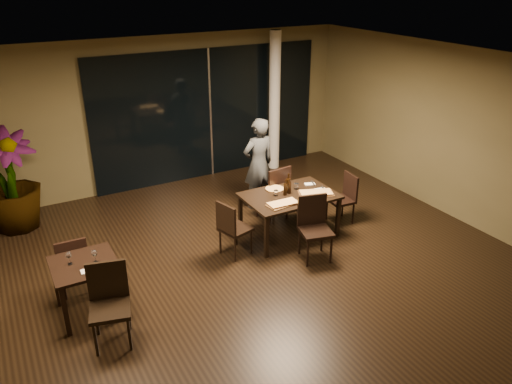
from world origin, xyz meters
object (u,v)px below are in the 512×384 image
object	(u,v)px
bottle_b	(289,186)
bottle_c	(288,183)
main_table	(289,199)
chair_main_far	(275,190)
diner	(258,164)
bottle_a	(285,188)
side_table	(85,272)
chair_side_far	(73,262)
chair_main_left	(232,226)
chair_main_right	(345,196)
chair_side_near	(109,299)
chair_main_near	(314,224)
potted_plant	(10,181)

from	to	relation	value
bottle_b	bottle_c	distance (m)	0.05
main_table	bottle_c	bearing A→B (deg)	72.19
bottle_b	bottle_c	xyz separation A→B (m)	(0.00, 0.04, 0.04)
bottle_b	chair_main_far	bearing A→B (deg)	83.51
diner	bottle_a	bearing A→B (deg)	79.07
side_table	bottle_b	size ratio (longest dim) A/B	3.03
chair_side_far	chair_main_left	bearing A→B (deg)	177.32
chair_main_right	chair_side_near	xyz separation A→B (m)	(-4.40, -1.11, 0.07)
chair_main_left	bottle_c	size ratio (longest dim) A/B	2.75
chair_main_near	diner	size ratio (longest dim) A/B	0.58
main_table	chair_main_right	size ratio (longest dim) A/B	1.69
chair_main_far	chair_main_left	size ratio (longest dim) A/B	1.11
chair_main_far	bottle_c	bearing A→B (deg)	76.17
chair_side_far	chair_side_near	world-z (taller)	chair_side_near
diner	chair_main_near	bearing A→B (deg)	83.49
chair_main_right	potted_plant	world-z (taller)	potted_plant
chair_side_far	bottle_c	size ratio (longest dim) A/B	2.63
chair_main_near	chair_side_near	bearing A→B (deg)	-158.64
chair_side_far	bottle_c	distance (m)	3.53
potted_plant	bottle_a	size ratio (longest dim) A/B	6.57
main_table	bottle_b	bearing A→B (deg)	62.77
chair_main_far	diner	xyz separation A→B (m)	(0.01, 0.62, 0.29)
side_table	chair_main_right	xyz separation A→B (m)	(4.54, 0.46, -0.13)
side_table	bottle_b	xyz separation A→B (m)	(3.42, 0.55, 0.26)
main_table	bottle_c	world-z (taller)	bottle_c
chair_main_near	diner	bearing A→B (deg)	100.84
side_table	chair_main_far	world-z (taller)	chair_main_far
chair_side_far	chair_side_near	xyz separation A→B (m)	(0.22, -1.18, 0.07)
chair_side_near	bottle_b	distance (m)	3.51
chair_main_left	potted_plant	distance (m)	3.91
chair_main_far	bottle_b	distance (m)	0.64
diner	bottle_c	xyz separation A→B (m)	(-0.07, -1.14, 0.05)
chair_main_far	side_table	bearing A→B (deg)	10.33
chair_main_right	chair_main_far	bearing A→B (deg)	-116.32
bottle_b	chair_main_right	bearing A→B (deg)	-4.25
chair_main_right	bottle_b	world-z (taller)	bottle_b
chair_main_right	chair_side_near	distance (m)	4.54
chair_main_right	diner	size ratio (longest dim) A/B	0.51
chair_side_near	bottle_b	world-z (taller)	same
chair_side_far	potted_plant	world-z (taller)	potted_plant
diner	bottle_a	xyz separation A→B (m)	(-0.17, -1.20, 0.02)
chair_side_far	bottle_c	xyz separation A→B (m)	(3.50, 0.05, 0.42)
chair_main_far	chair_side_near	size ratio (longest dim) A/B	1.01
bottle_c	main_table	bearing A→B (deg)	-107.81
diner	chair_side_near	bearing A→B (deg)	32.23
chair_main_right	chair_main_left	bearing A→B (deg)	-82.86
chair_main_far	bottle_b	bearing A→B (deg)	76.34
chair_main_near	chair_side_near	xyz separation A→B (m)	(-3.24, -0.40, 0.01)
chair_main_left	bottle_a	world-z (taller)	bottle_a
chair_side_far	diner	xyz separation A→B (m)	(3.57, 1.19, 0.37)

